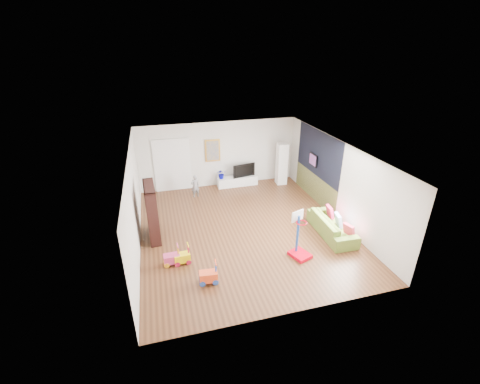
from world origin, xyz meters
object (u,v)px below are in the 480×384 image
object	(u,v)px
bookshelf	(152,212)
sofa	(332,226)
media_console	(237,181)
basketball_hoop	(302,236)

from	to	relation	value
bookshelf	sofa	bearing A→B (deg)	-16.17
media_console	bookshelf	distance (m)	4.78
sofa	basketball_hoop	xyz separation A→B (m)	(-1.47, -0.83, 0.39)
basketball_hoop	media_console	bearing A→B (deg)	74.46
basketball_hoop	sofa	bearing A→B (deg)	9.36
media_console	sofa	bearing A→B (deg)	-68.08
media_console	basketball_hoop	world-z (taller)	basketball_hoop
bookshelf	basketball_hoop	distance (m)	4.50
media_console	basketball_hoop	size ratio (longest dim) A/B	1.23
bookshelf	media_console	bearing A→B (deg)	39.45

